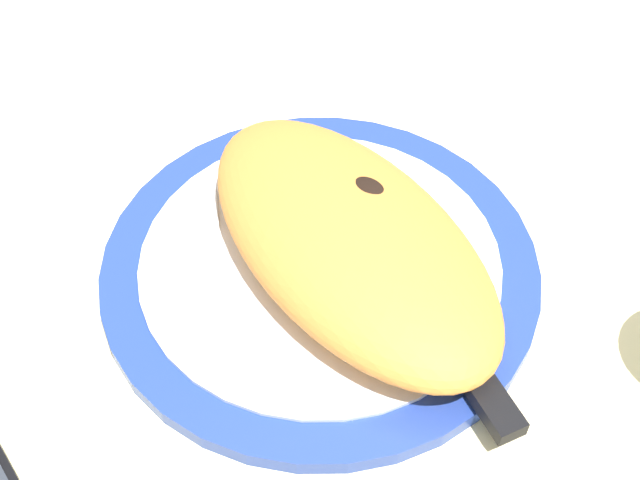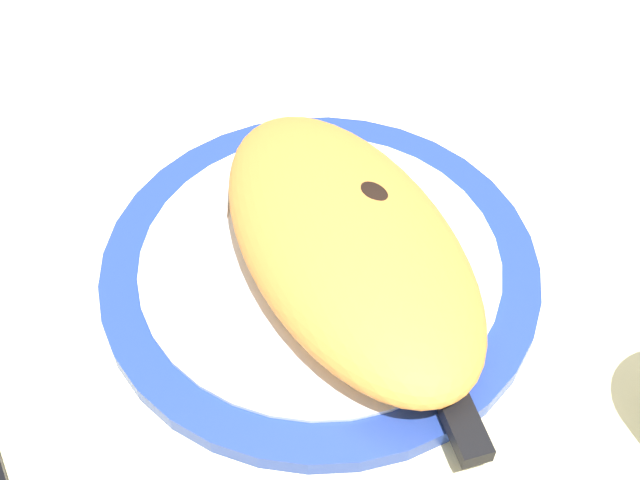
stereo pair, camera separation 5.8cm
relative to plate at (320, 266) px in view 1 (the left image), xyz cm
name	(u,v)px [view 1 (the left image)]	position (x,y,z in cm)	size (l,w,h in cm)	color
ground_plane	(320,285)	(0.00, 0.00, -2.28)	(150.00, 150.00, 3.00)	beige
plate	(320,266)	(0.00, 0.00, 0.00)	(31.57, 31.57, 1.65)	#233D99
calzone	(350,240)	(1.17, 1.79, 3.58)	(30.45, 21.24, 5.40)	orange
fork	(217,284)	(0.22, -7.58, 1.07)	(15.66, 4.13, 0.40)	silver
knife	(446,336)	(9.25, 5.81, 1.36)	(23.23, 4.72, 1.20)	silver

